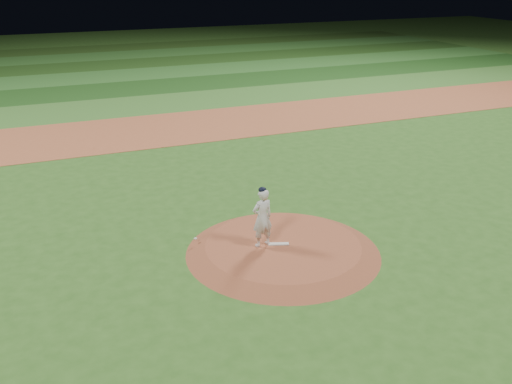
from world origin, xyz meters
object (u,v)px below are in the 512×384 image
pitching_rubber (279,244)px  rosin_bag (195,239)px  pitcher_on_mound (262,217)px  pitchers_mound (283,248)px

pitching_rubber → rosin_bag: size_ratio=5.48×
rosin_bag → pitcher_on_mound: pitcher_on_mound is taller
pitching_rubber → rosin_bag: (-2.08, 1.19, 0.01)m
pitching_rubber → pitcher_on_mound: 0.97m
pitcher_on_mound → pitching_rubber: bearing=-15.0°
pitching_rubber → rosin_bag: rosin_bag is taller
rosin_bag → pitcher_on_mound: 2.12m
pitchers_mound → pitcher_on_mound: size_ratio=3.13×
pitching_rubber → pitchers_mound: bearing=-1.3°
pitchers_mound → pitching_rubber: 0.19m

